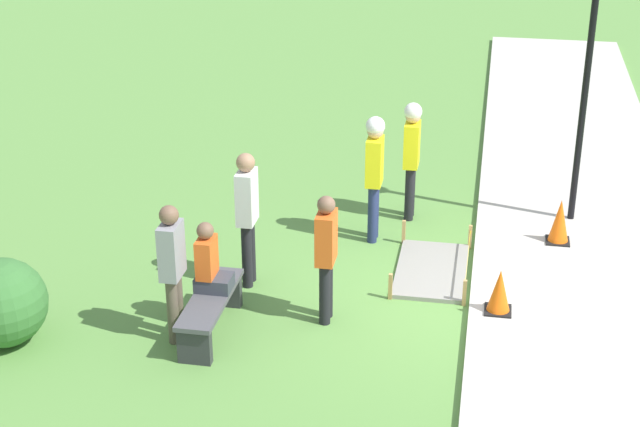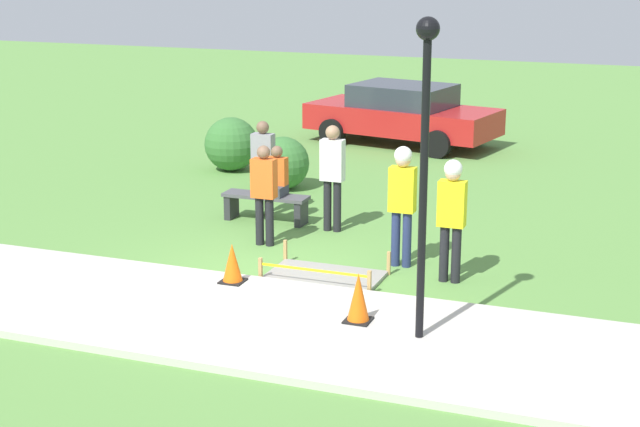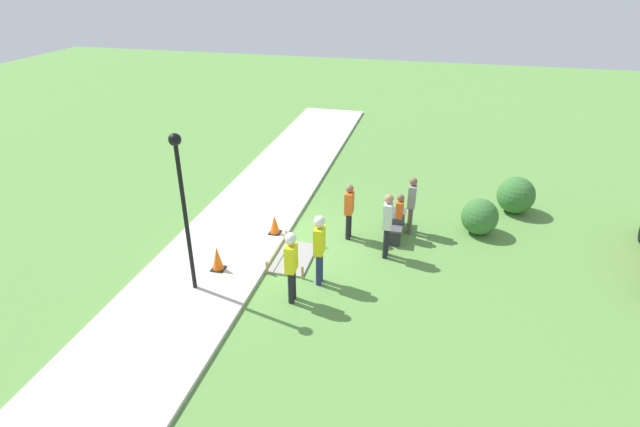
{
  "view_description": "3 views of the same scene",
  "coord_description": "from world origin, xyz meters",
  "px_view_note": "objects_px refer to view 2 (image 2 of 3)",
  "views": [
    {
      "loc": [
        -11.29,
        -0.09,
        6.28
      ],
      "look_at": [
        0.22,
        2.02,
        1.02
      ],
      "focal_mm": 55.0,
      "sensor_mm": 36.0,
      "label": 1
    },
    {
      "loc": [
        5.62,
        -12.52,
        4.84
      ],
      "look_at": [
        0.5,
        1.11,
        0.83
      ],
      "focal_mm": 55.0,
      "sensor_mm": 36.0,
      "label": 2
    },
    {
      "loc": [
        11.86,
        4.02,
        7.32
      ],
      "look_at": [
        0.23,
        1.15,
        1.2
      ],
      "focal_mm": 28.0,
      "sensor_mm": 36.0,
      "label": 3
    }
  ],
  "objects_px": {
    "bystander_in_gray_shirt": "(332,171)",
    "lamppost_near": "(425,134)",
    "traffic_cone_near_patch": "(232,263)",
    "traffic_cone_far_patch": "(358,298)",
    "park_bench": "(266,203)",
    "bystander_in_white_shirt": "(263,162)",
    "worker_assistant": "(452,209)",
    "bystander_in_orange_shirt": "(264,189)",
    "person_seated_on_bench": "(277,176)",
    "worker_supervisor": "(402,194)",
    "parked_car_red": "(402,113)"
  },
  "relations": [
    {
      "from": "traffic_cone_near_patch",
      "to": "bystander_in_white_shirt",
      "type": "bearing_deg",
      "value": 107.29
    },
    {
      "from": "traffic_cone_far_patch",
      "to": "worker_supervisor",
      "type": "relative_size",
      "value": 0.35
    },
    {
      "from": "traffic_cone_far_patch",
      "to": "worker_assistant",
      "type": "bearing_deg",
      "value": 72.8
    },
    {
      "from": "worker_supervisor",
      "to": "bystander_in_orange_shirt",
      "type": "bearing_deg",
      "value": 173.58
    },
    {
      "from": "parked_car_red",
      "to": "bystander_in_white_shirt",
      "type": "bearing_deg",
      "value": -82.73
    },
    {
      "from": "park_bench",
      "to": "worker_supervisor",
      "type": "xyz_separation_m",
      "value": [
        2.99,
        -1.6,
        0.81
      ]
    },
    {
      "from": "worker_supervisor",
      "to": "worker_assistant",
      "type": "distance_m",
      "value": 0.99
    },
    {
      "from": "traffic_cone_near_patch",
      "to": "traffic_cone_far_patch",
      "type": "distance_m",
      "value": 2.34
    },
    {
      "from": "park_bench",
      "to": "worker_assistant",
      "type": "relative_size",
      "value": 0.85
    },
    {
      "from": "traffic_cone_far_patch",
      "to": "bystander_in_orange_shirt",
      "type": "distance_m",
      "value": 3.98
    },
    {
      "from": "worker_assistant",
      "to": "parked_car_red",
      "type": "bearing_deg",
      "value": 109.89
    },
    {
      "from": "person_seated_on_bench",
      "to": "worker_supervisor",
      "type": "bearing_deg",
      "value": -30.58
    },
    {
      "from": "worker_assistant",
      "to": "bystander_in_orange_shirt",
      "type": "distance_m",
      "value": 3.39
    },
    {
      "from": "worker_supervisor",
      "to": "bystander_in_white_shirt",
      "type": "distance_m",
      "value": 3.76
    },
    {
      "from": "person_seated_on_bench",
      "to": "bystander_in_orange_shirt",
      "type": "bearing_deg",
      "value": -75.1
    },
    {
      "from": "lamppost_near",
      "to": "parked_car_red",
      "type": "height_order",
      "value": "lamppost_near"
    },
    {
      "from": "bystander_in_gray_shirt",
      "to": "lamppost_near",
      "type": "bearing_deg",
      "value": -57.88
    },
    {
      "from": "worker_assistant",
      "to": "lamppost_near",
      "type": "bearing_deg",
      "value": -85.48
    },
    {
      "from": "bystander_in_white_shirt",
      "to": "worker_assistant",
      "type": "bearing_deg",
      "value": -30.81
    },
    {
      "from": "worker_assistant",
      "to": "bystander_in_orange_shirt",
      "type": "height_order",
      "value": "worker_assistant"
    },
    {
      "from": "park_bench",
      "to": "bystander_in_white_shirt",
      "type": "relative_size",
      "value": 0.89
    },
    {
      "from": "parked_car_red",
      "to": "traffic_cone_near_patch",
      "type": "bearing_deg",
      "value": -75.14
    },
    {
      "from": "traffic_cone_near_patch",
      "to": "bystander_in_orange_shirt",
      "type": "relative_size",
      "value": 0.34
    },
    {
      "from": "traffic_cone_far_patch",
      "to": "worker_assistant",
      "type": "height_order",
      "value": "worker_assistant"
    },
    {
      "from": "traffic_cone_near_patch",
      "to": "bystander_in_white_shirt",
      "type": "relative_size",
      "value": 0.33
    },
    {
      "from": "traffic_cone_near_patch",
      "to": "traffic_cone_far_patch",
      "type": "bearing_deg",
      "value": -20.44
    },
    {
      "from": "traffic_cone_near_patch",
      "to": "bystander_in_white_shirt",
      "type": "distance_m",
      "value": 4.06
    },
    {
      "from": "traffic_cone_far_patch",
      "to": "park_bench",
      "type": "height_order",
      "value": "traffic_cone_far_patch"
    },
    {
      "from": "traffic_cone_far_patch",
      "to": "worker_supervisor",
      "type": "bearing_deg",
      "value": 94.07
    },
    {
      "from": "worker_assistant",
      "to": "bystander_in_white_shirt",
      "type": "xyz_separation_m",
      "value": [
        -4.07,
        2.43,
        -0.12
      ]
    },
    {
      "from": "worker_assistant",
      "to": "bystander_in_gray_shirt",
      "type": "distance_m",
      "value": 3.18
    },
    {
      "from": "traffic_cone_far_patch",
      "to": "lamppost_near",
      "type": "relative_size",
      "value": 0.17
    },
    {
      "from": "worker_supervisor",
      "to": "worker_assistant",
      "type": "bearing_deg",
      "value": -27.21
    },
    {
      "from": "person_seated_on_bench",
      "to": "lamppost_near",
      "type": "height_order",
      "value": "lamppost_near"
    },
    {
      "from": "bystander_in_gray_shirt",
      "to": "bystander_in_white_shirt",
      "type": "relative_size",
      "value": 1.06
    },
    {
      "from": "person_seated_on_bench",
      "to": "bystander_in_white_shirt",
      "type": "bearing_deg",
      "value": 140.83
    },
    {
      "from": "person_seated_on_bench",
      "to": "worker_supervisor",
      "type": "relative_size",
      "value": 0.47
    },
    {
      "from": "traffic_cone_near_patch",
      "to": "lamppost_near",
      "type": "bearing_deg",
      "value": -18.77
    },
    {
      "from": "traffic_cone_near_patch",
      "to": "parked_car_red",
      "type": "height_order",
      "value": "parked_car_red"
    },
    {
      "from": "worker_assistant",
      "to": "lamppost_near",
      "type": "height_order",
      "value": "lamppost_near"
    },
    {
      "from": "traffic_cone_far_patch",
      "to": "worker_supervisor",
      "type": "height_order",
      "value": "worker_supervisor"
    },
    {
      "from": "park_bench",
      "to": "bystander_in_white_shirt",
      "type": "distance_m",
      "value": 0.78
    },
    {
      "from": "worker_supervisor",
      "to": "lamppost_near",
      "type": "bearing_deg",
      "value": -69.72
    },
    {
      "from": "park_bench",
      "to": "bystander_in_white_shirt",
      "type": "height_order",
      "value": "bystander_in_white_shirt"
    },
    {
      "from": "worker_supervisor",
      "to": "park_bench",
      "type": "bearing_deg",
      "value": 151.83
    },
    {
      "from": "traffic_cone_near_patch",
      "to": "bystander_in_gray_shirt",
      "type": "distance_m",
      "value": 3.4
    },
    {
      "from": "park_bench",
      "to": "bystander_in_orange_shirt",
      "type": "height_order",
      "value": "bystander_in_orange_shirt"
    },
    {
      "from": "worker_supervisor",
      "to": "worker_assistant",
      "type": "height_order",
      "value": "worker_supervisor"
    },
    {
      "from": "person_seated_on_bench",
      "to": "lamppost_near",
      "type": "xyz_separation_m",
      "value": [
        3.87,
        -4.55,
        1.83
      ]
    },
    {
      "from": "bystander_in_gray_shirt",
      "to": "bystander_in_white_shirt",
      "type": "xyz_separation_m",
      "value": [
        -1.53,
        0.52,
        -0.07
      ]
    }
  ]
}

